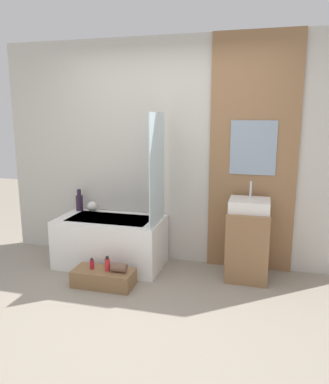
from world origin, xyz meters
name	(u,v)px	position (x,y,z in m)	size (l,w,h in m)	color
ground_plane	(125,326)	(0.00, 0.00, 0.00)	(12.00, 12.00, 0.00)	gray
wall_tiled_back	(172,153)	(0.00, 1.58, 1.30)	(4.20, 0.06, 2.60)	beige
wall_wood_accent	(253,155)	(0.93, 1.53, 1.30)	(0.94, 0.04, 2.60)	#8E6642
bathtub	(111,241)	(-0.63, 1.19, 0.29)	(1.21, 0.67, 0.57)	white
glass_shower_screen	(157,169)	(-0.06, 1.15, 1.17)	(0.01, 0.55, 1.20)	silver
wooden_step_bench	(104,278)	(-0.49, 0.65, 0.09)	(0.63, 0.29, 0.17)	olive
vanity_cabinet	(248,244)	(0.93, 1.27, 0.37)	(0.44, 0.49, 0.74)	#8E6642
sink	(250,205)	(0.93, 1.27, 0.81)	(0.42, 0.37, 0.30)	white
vase_tall_dark	(79,202)	(-1.15, 1.44, 0.68)	(0.09, 0.09, 0.27)	#2D1E33
vase_round_light	(92,207)	(-0.96, 1.42, 0.63)	(0.13, 0.13, 0.13)	silver
bottle_soap_primary	(92,264)	(-0.61, 0.65, 0.22)	(0.04, 0.04, 0.11)	#B21928
bottle_soap_secondary	(107,264)	(-0.44, 0.65, 0.24)	(0.05, 0.05, 0.15)	red
towel_roll	(119,268)	(-0.31, 0.65, 0.22)	(0.09, 0.09, 0.16)	brown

